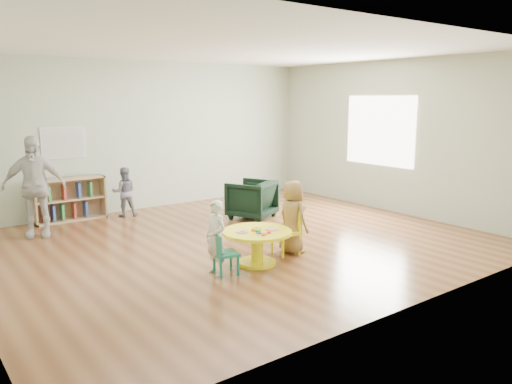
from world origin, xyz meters
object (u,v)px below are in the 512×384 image
Objects in this scene: child_right at (293,217)px; kid_chair_left at (223,253)px; armchair at (252,199)px; adult_caretaker at (34,187)px; activity_table at (257,241)px; toddler at (124,192)px; kid_chair_right at (288,230)px; bookshelf at (69,200)px; child_left at (216,238)px.

kid_chair_left is at bearing 96.11° from child_right.
adult_caretaker is at bearing -42.58° from armchair.
activity_table is 3.68m from adult_caretaker.
toddler is (0.23, 3.62, 0.17)m from kid_chair_left.
kid_chair_right is 0.61× the size of child_right.
toddler reaches higher than armchair.
kid_chair_left is 0.51× the size of child_right.
bookshelf is 1.31× the size of child_left.
kid_chair_left is 0.69× the size of armchair.
kid_chair_left reaches higher than activity_table.
bookshelf is 0.95m from toddler.
bookshelf is at bearing -174.76° from child_left.
child_left is (-0.62, 0.00, 0.15)m from activity_table.
kid_chair_right is at bearing 123.50° from toddler.
adult_caretaker reaches higher than activity_table.
kid_chair_right is (0.61, 0.10, 0.02)m from activity_table.
armchair is (0.82, 1.98, 0.01)m from kid_chair_right.
child_left is (-2.05, -2.08, 0.12)m from armchair.
activity_table is at bearing -72.21° from bookshelf.
toddler is at bearing 36.68° from adult_caretaker.
child_left is at bearing 19.49° from armchair.
adult_caretaker reaches higher than child_left.
child_left is at bearing -131.14° from kid_chair_left.
toddler is (-0.34, 3.55, 0.14)m from activity_table.
kid_chair_right is at bearing 41.58° from armchair.
kid_chair_left is at bearing -80.28° from bookshelf.
child_right is (1.30, 0.10, 0.05)m from child_left.
kid_chair_left is 0.57× the size of child_left.
kid_chair_left is 0.20m from child_left.
kid_chair_left is 3.63m from toddler.
kid_chair_left is at bearing -173.18° from activity_table.
bookshelf is (-1.85, 3.74, 0.03)m from kid_chair_right.
toddler is at bearing 171.58° from child_left.
adult_caretaker is (-1.61, -0.46, 0.33)m from toddler.
child_right is at bearing 90.34° from child_left.
bookshelf is at bearing -158.99° from kid_chair_left.
toddler is 0.57× the size of adult_caretaker.
child_left is (0.62, -3.84, 0.09)m from bookshelf.
armchair is 2.30m from toddler.
bookshelf is 1.18× the size of child_right.
activity_table is at bearing 96.76° from child_right.
armchair is 3.55m from adult_caretaker.
child_right is (0.07, -0.01, 0.17)m from kid_chair_right.
bookshelf is 1.11m from adult_caretaker.
armchair is at bearing -16.71° from kid_chair_right.
child_left is 1.30m from child_right.
child_right is 3.99m from adult_caretaker.
child_left is at bearing 100.53° from kid_chair_right.
kid_chair_right reaches higher than kid_chair_left.
child_right is (1.25, 0.17, 0.23)m from kid_chair_left.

